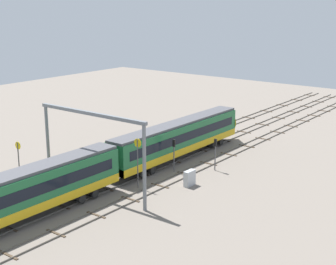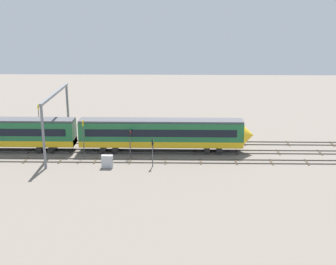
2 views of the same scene
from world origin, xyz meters
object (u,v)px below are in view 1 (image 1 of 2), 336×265
object	(u,v)px
train	(22,195)
signal_light_trackside_departure	(215,150)
speed_sign_near_foreground	(138,156)
relay_cabinet	(190,178)
signal_light_trackside_approach	(174,150)
overhead_gantry	(92,135)
speed_sign_mid_trackside	(19,161)

from	to	relation	value
train	signal_light_trackside_departure	size ratio (longest dim) A/B	19.05
speed_sign_near_foreground	relay_cabinet	distance (m)	6.35
relay_cabinet	speed_sign_near_foreground	bearing A→B (deg)	133.46
speed_sign_near_foreground	signal_light_trackside_approach	distance (m)	6.72
train	overhead_gantry	size ratio (longest dim) A/B	5.09
signal_light_trackside_departure	relay_cabinet	size ratio (longest dim) A/B	2.25
relay_cabinet	speed_sign_mid_trackside	bearing A→B (deg)	134.79
train	signal_light_trackside_approach	distance (m)	20.03
train	relay_cabinet	world-z (taller)	train
train	signal_light_trackside_approach	world-z (taller)	train
train	signal_light_trackside_departure	world-z (taller)	train
speed_sign_mid_trackside	signal_light_trackside_approach	distance (m)	17.85
overhead_gantry	speed_sign_mid_trackside	size ratio (longest dim) A/B	2.58
signal_light_trackside_departure	speed_sign_mid_trackside	bearing A→B (deg)	146.82
overhead_gantry	speed_sign_near_foreground	bearing A→B (deg)	-29.65
train	overhead_gantry	world-z (taller)	overhead_gantry
train	speed_sign_near_foreground	world-z (taller)	speed_sign_near_foreground
train	signal_light_trackside_approach	bearing A→B (deg)	-7.34
signal_light_trackside_approach	overhead_gantry	bearing A→B (deg)	167.52
overhead_gantry	speed_sign_near_foreground	world-z (taller)	overhead_gantry
signal_light_trackside_approach	signal_light_trackside_departure	distance (m)	5.00
speed_sign_near_foreground	speed_sign_mid_trackside	xyz separation A→B (m)	(-8.90, 8.78, -0.04)
overhead_gantry	speed_sign_mid_trackside	bearing A→B (deg)	125.84
train	relay_cabinet	bearing A→B (deg)	-21.47
speed_sign_mid_trackside	signal_light_trackside_departure	bearing A→B (deg)	-33.18
overhead_gantry	speed_sign_mid_trackside	xyz separation A→B (m)	(-4.55, 6.30, -2.85)
overhead_gantry	signal_light_trackside_departure	distance (m)	16.10
train	speed_sign_mid_trackside	world-z (taller)	speed_sign_mid_trackside
train	overhead_gantry	distance (m)	9.66
speed_sign_mid_trackside	signal_light_trackside_departure	distance (m)	22.67
speed_sign_near_foreground	speed_sign_mid_trackside	size ratio (longest dim) A/B	0.97
signal_light_trackside_departure	train	bearing A→B (deg)	165.05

